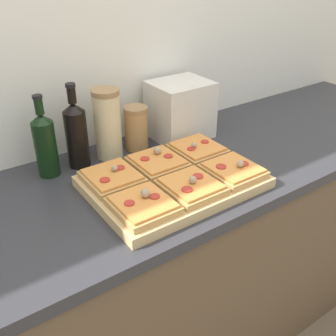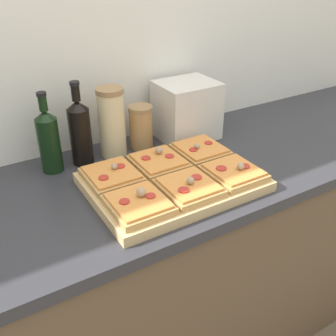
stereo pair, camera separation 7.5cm
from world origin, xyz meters
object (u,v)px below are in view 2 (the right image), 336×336
at_px(wine_bottle, 80,131).
at_px(toaster_oven, 187,110).
at_px(grain_jar_tall, 112,122).
at_px(olive_oil_bottle, 49,140).
at_px(grain_jar_short, 142,127).
at_px(cutting_board, 173,182).

height_order(wine_bottle, toaster_oven, wine_bottle).
distance_m(wine_bottle, grain_jar_tall, 0.12).
relative_size(olive_oil_bottle, wine_bottle, 0.94).
height_order(wine_bottle, grain_jar_tall, wine_bottle).
distance_m(olive_oil_bottle, grain_jar_short, 0.35).
bearing_deg(olive_oil_bottle, grain_jar_tall, 0.00).
xyz_separation_m(wine_bottle, grain_jar_tall, (0.12, 0.00, 0.01)).
relative_size(grain_jar_tall, toaster_oven, 1.03).
relative_size(olive_oil_bottle, grain_jar_short, 1.68).
relative_size(olive_oil_bottle, toaster_oven, 1.13).
height_order(olive_oil_bottle, grain_jar_tall, olive_oil_bottle).
height_order(wine_bottle, grain_jar_short, wine_bottle).
relative_size(grain_jar_short, toaster_oven, 0.67).
bearing_deg(cutting_board, olive_oil_bottle, 134.43).
xyz_separation_m(grain_jar_short, toaster_oven, (0.20, -0.00, 0.03)).
distance_m(wine_bottle, toaster_oven, 0.43).
bearing_deg(toaster_oven, cutting_board, -129.55).
xyz_separation_m(cutting_board, grain_jar_tall, (-0.07, 0.30, 0.11)).
xyz_separation_m(cutting_board, toaster_oven, (0.25, 0.30, 0.10)).
relative_size(grain_jar_tall, grain_jar_short, 1.53).
bearing_deg(cutting_board, toaster_oven, 50.45).
distance_m(olive_oil_bottle, wine_bottle, 0.11).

